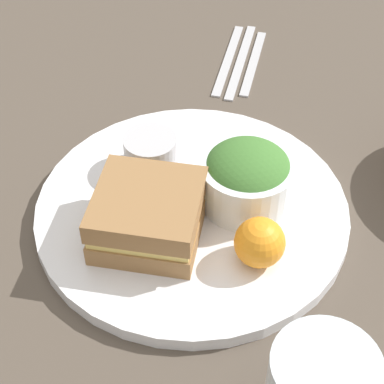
# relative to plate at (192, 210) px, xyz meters

# --- Properties ---
(ground_plane) EXTENTS (4.00, 4.00, 0.00)m
(ground_plane) POSITION_rel_plate_xyz_m (0.00, 0.00, -0.01)
(ground_plane) COLOR #4C4238
(plate) EXTENTS (0.33, 0.33, 0.02)m
(plate) POSITION_rel_plate_xyz_m (0.00, 0.00, 0.00)
(plate) COLOR silver
(plate) RESTS_ON ground_plane
(sandwich) EXTENTS (0.12, 0.12, 0.06)m
(sandwich) POSITION_rel_plate_xyz_m (0.05, -0.03, 0.04)
(sandwich) COLOR olive
(sandwich) RESTS_ON plate
(salad_bowl) EXTENTS (0.10, 0.10, 0.07)m
(salad_bowl) POSITION_rel_plate_xyz_m (-0.03, 0.05, 0.04)
(salad_bowl) COLOR white
(salad_bowl) RESTS_ON plate
(dressing_cup) EXTENTS (0.06, 0.06, 0.04)m
(dressing_cup) POSITION_rel_plate_xyz_m (-0.04, -0.07, 0.03)
(dressing_cup) COLOR #B7B7BC
(dressing_cup) RESTS_ON plate
(orange_wedge) EXTENTS (0.05, 0.05, 0.05)m
(orange_wedge) POSITION_rel_plate_xyz_m (0.04, 0.09, 0.03)
(orange_wedge) COLOR orange
(orange_wedge) RESTS_ON plate
(fork) EXTENTS (0.18, 0.04, 0.01)m
(fork) POSITION_rel_plate_xyz_m (-0.30, -0.07, -0.01)
(fork) COLOR #B2B2B7
(fork) RESTS_ON ground_plane
(knife) EXTENTS (0.19, 0.04, 0.01)m
(knife) POSITION_rel_plate_xyz_m (-0.30, -0.05, -0.01)
(knife) COLOR #B2B2B7
(knife) RESTS_ON ground_plane
(spoon) EXTENTS (0.16, 0.04, 0.01)m
(spoon) POSITION_rel_plate_xyz_m (-0.30, -0.03, -0.01)
(spoon) COLOR #B2B2B7
(spoon) RESTS_ON ground_plane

